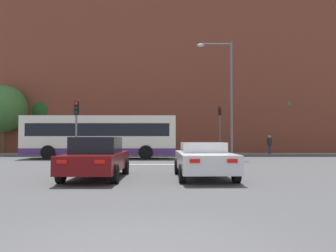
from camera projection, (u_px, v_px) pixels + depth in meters
stop_line_strip at (159, 164)px, 18.72m from camera, size 8.07×0.30×0.01m
far_pavement at (161, 154)px, 31.07m from camera, size 68.97×2.50×0.01m
brick_civic_building at (170, 65)px, 41.16m from camera, size 42.26×15.26×27.65m
car_saloon_left at (97, 158)px, 12.28m from camera, size 2.03×4.60×1.55m
car_roadster_right at (204, 160)px, 12.38m from camera, size 2.12×4.49×1.34m
bus_crossing_lead at (101, 136)px, 23.96m from camera, size 10.94×2.72×3.08m
traffic_light_near_left at (76, 121)px, 19.47m from camera, size 0.26×0.31×3.69m
traffic_light_far_right at (220, 122)px, 30.20m from camera, size 0.26×0.31×4.41m
street_lamp_junction at (226, 88)px, 23.36m from camera, size 2.53×0.36×8.41m
pedestrian_waiting at (169, 143)px, 31.42m from camera, size 0.28×0.43×1.73m
pedestrian_walking_east at (143, 143)px, 30.95m from camera, size 0.26×0.40×1.78m
pedestrian_walking_west at (269, 143)px, 30.97m from camera, size 0.46×0.37×1.75m
tree_by_building at (47, 112)px, 35.39m from camera, size 4.16×4.16×6.52m
tree_kerbside at (281, 106)px, 36.15m from camera, size 4.93×4.93×7.65m
tree_distant at (5, 109)px, 32.53m from camera, size 4.42×4.42×6.74m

